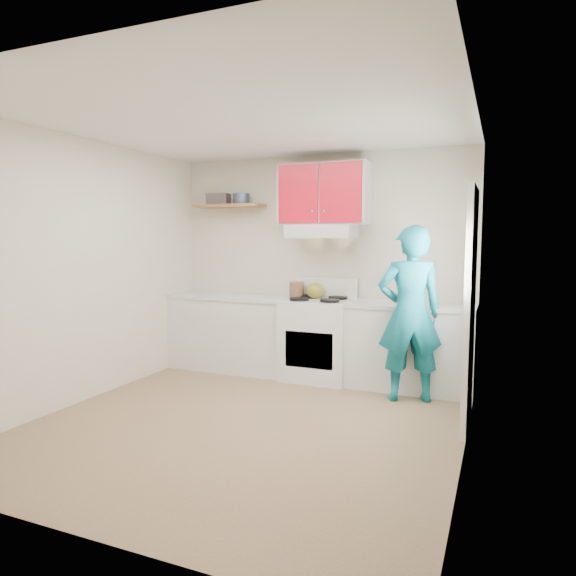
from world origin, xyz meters
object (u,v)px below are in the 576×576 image
at_px(crock, 297,291).
at_px(person, 410,314).
at_px(stove, 319,339).
at_px(kettle, 315,290).
at_px(tin, 241,199).

xyz_separation_m(crock, person, (1.41, -0.49, -0.13)).
xyz_separation_m(stove, kettle, (-0.08, 0.11, 0.55)).
bearing_deg(stove, person, -19.60).
height_order(tin, person, tin).
bearing_deg(tin, stove, -9.05).
relative_size(stove, kettle, 4.23).
relative_size(stove, tin, 4.45).
height_order(tin, kettle, tin).
bearing_deg(person, stove, -39.89).
relative_size(tin, kettle, 0.95).
xyz_separation_m(kettle, person, (1.17, -0.50, -0.14)).
bearing_deg(tin, kettle, -3.42).
bearing_deg(kettle, tin, 159.16).
bearing_deg(person, tin, -34.77).
distance_m(kettle, person, 1.28).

